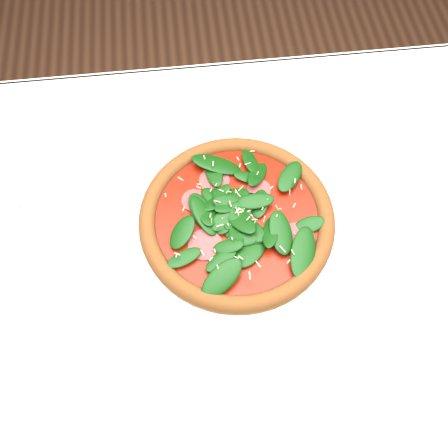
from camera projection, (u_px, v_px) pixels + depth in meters
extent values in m
plane|color=brown|center=(246.00, 355.00, 1.46)|extent=(6.00, 6.00, 0.00)
cube|color=white|center=(263.00, 251.00, 0.81)|extent=(1.20, 0.80, 0.04)
cylinder|color=#503820|center=(24.00, 214.00, 1.27)|extent=(0.06, 0.06, 0.71)
cylinder|color=#503820|center=(434.00, 174.00, 1.33)|extent=(0.06, 0.06, 0.71)
cube|color=white|center=(232.00, 101.00, 1.08)|extent=(1.20, 0.01, 0.22)
cylinder|color=white|center=(236.00, 224.00, 0.81)|extent=(0.36, 0.36, 0.01)
torus|color=white|center=(237.00, 223.00, 0.80)|extent=(0.36, 0.36, 0.01)
cylinder|color=#905B22|center=(237.00, 221.00, 0.80)|extent=(0.34, 0.34, 0.01)
torus|color=#AA5E27|center=(237.00, 218.00, 0.79)|extent=(0.34, 0.34, 0.03)
cylinder|color=#920E05|center=(237.00, 218.00, 0.79)|extent=(0.28, 0.28, 0.00)
cylinder|color=brown|center=(237.00, 217.00, 0.79)|extent=(0.25, 0.25, 0.00)
ellipsoid|color=#0A3A0A|center=(237.00, 214.00, 0.78)|extent=(0.27, 0.27, 0.02)
cylinder|color=beige|center=(237.00, 212.00, 0.77)|extent=(0.25, 0.25, 0.00)
cylinder|color=white|center=(23.00, 206.00, 0.83)|extent=(0.08, 0.08, 0.00)
cylinder|color=white|center=(10.00, 188.00, 0.78)|extent=(0.01, 0.01, 0.11)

